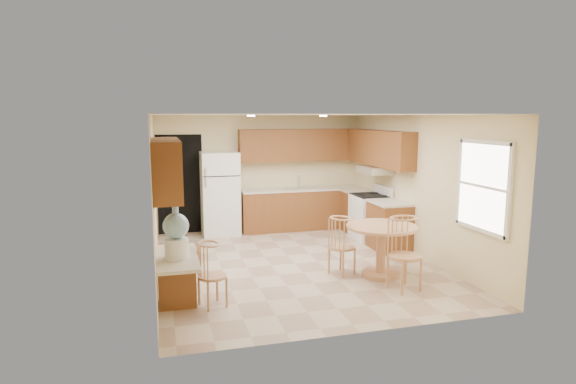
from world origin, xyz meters
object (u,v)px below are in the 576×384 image
object	(u,v)px
refrigerator	(220,194)
chair_table_a	(344,241)
dining_table	(381,243)
chair_table_b	(408,249)
stove	(370,217)
chair_desk	(213,270)
water_crock	(176,235)

from	to	relation	value
refrigerator	chair_table_a	bearing A→B (deg)	-64.54
dining_table	chair_table_b	world-z (taller)	chair_table_b
refrigerator	stove	xyz separation A→B (m)	(2.88, -1.22, -0.40)
dining_table	chair_table_a	bearing A→B (deg)	163.48
stove	chair_table_a	bearing A→B (deg)	-124.43
refrigerator	chair_desk	size ratio (longest dim) A/B	2.06
stove	chair_table_b	world-z (taller)	stove
dining_table	chair_desk	size ratio (longest dim) A/B	1.29
refrigerator	water_crock	xyz separation A→B (m)	(-1.05, -4.18, 0.19)
chair_table_a	chair_table_b	distance (m)	1.10
stove	water_crock	distance (m)	4.95
stove	chair_desk	size ratio (longest dim) A/B	1.29
chair_table_b	water_crock	world-z (taller)	water_crock
chair_desk	water_crock	distance (m)	0.74
chair_desk	refrigerator	bearing A→B (deg)	150.74
refrigerator	chair_table_b	xyz separation A→B (m)	(2.12, -4.11, -0.23)
chair_desk	water_crock	bearing A→B (deg)	-86.12
stove	dining_table	xyz separation A→B (m)	(-0.80, -2.14, 0.06)
chair_table_a	water_crock	xyz separation A→B (m)	(-2.57, -0.98, 0.51)
chair_desk	chair_table_b	bearing A→B (deg)	66.43
chair_table_b	dining_table	bearing A→B (deg)	-97.49
refrigerator	chair_table_a	distance (m)	3.55
stove	chair_table_a	distance (m)	2.40
dining_table	chair_table_b	bearing A→B (deg)	-86.19
stove	chair_desk	world-z (taller)	stove
chair_table_b	water_crock	xyz separation A→B (m)	(-3.17, -0.07, 0.42)
chair_table_a	chair_desk	xyz separation A→B (m)	(-2.12, -0.77, -0.04)
refrigerator	chair_table_a	xyz separation A→B (m)	(1.52, -3.19, -0.32)
chair_desk	chair_table_a	bearing A→B (deg)	89.40
chair_desk	water_crock	xyz separation A→B (m)	(-0.45, -0.21, 0.54)
chair_table_b	water_crock	distance (m)	3.20
water_crock	chair_table_b	bearing A→B (deg)	1.22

